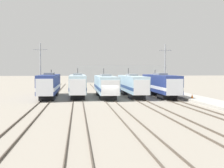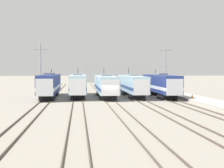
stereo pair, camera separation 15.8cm
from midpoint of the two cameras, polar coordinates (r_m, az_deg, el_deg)
The scene contains 16 objects.
ground_plane at distance 46.82m, azimuth -0.25°, elevation -3.29°, with size 400.00×400.00×0.00m, color gray.
rail_pair_far_left at distance 46.83m, azimuth -12.13°, elevation -3.26°, with size 1.50×120.00×0.15m.
rail_pair_center_left at distance 46.57m, azimuth -6.19°, elevation -3.24°, with size 1.51×120.00×0.15m.
rail_pair_center at distance 46.81m, azimuth -0.25°, elevation -3.20°, with size 1.51×120.00×0.15m.
rail_pair_center_right at distance 47.55m, azimuth 5.57°, elevation -3.12°, with size 1.51×120.00×0.15m.
rail_pair_far_right at distance 48.75m, azimuth 11.16°, elevation -3.01°, with size 1.50×120.00×0.15m.
locomotive_far_left at distance 54.49m, azimuth -11.29°, elevation -0.17°, with size 2.80×16.96×4.84m.
locomotive_center_left at distance 54.98m, azimuth -6.19°, elevation -0.16°, with size 2.77×16.42×5.06m.
locomotive_center at distance 54.06m, azimuth -1.06°, elevation -0.27°, with size 3.05×16.86×5.07m.
locomotive_center_right at distance 55.62m, azimuth 3.83°, elevation -0.18°, with size 2.76×17.74×5.12m.
locomotive_far_right at distance 55.28m, azimuth 9.03°, elevation -0.15°, with size 2.87×16.88×4.80m.
catenary_tower_left at distance 58.07m, azimuth -12.86°, elevation 2.89°, with size 2.51×0.25×9.62m.
catenary_tower_right at distance 59.97m, azimuth 9.80°, elevation 2.91°, with size 2.51×0.25×9.62m.
platform at distance 50.15m, azimuth 15.77°, elevation -2.76°, with size 4.00×120.00×0.41m.
traffic_cone at distance 50.03m, azimuth 14.54°, elevation -2.15°, with size 0.35×0.35×0.66m.
depot_building at distance 122.19m, azimuth 1.79°, elevation 1.90°, with size 34.77×8.98×6.49m.
Camera 2 is at (-4.68, -46.33, 4.84)m, focal length 50.00 mm.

